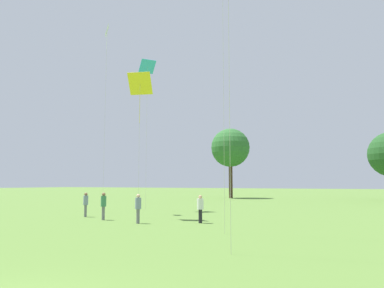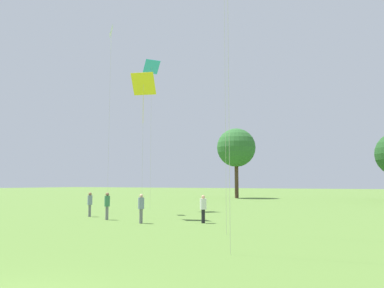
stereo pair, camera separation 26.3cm
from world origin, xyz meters
name	(u,v)px [view 1 (the left image)]	position (x,y,z in m)	size (l,w,h in m)	color
person_standing_0	(200,207)	(-3.31, 15.30, 0.90)	(0.45, 0.45, 1.53)	black
person_standing_1	(86,202)	(-11.67, 15.30, 0.95)	(0.38, 0.38, 1.58)	slate
person_standing_2	(103,204)	(-9.24, 14.20, 0.98)	(0.46, 0.46, 1.63)	slate
person_standing_3	(138,206)	(-6.27, 13.56, 0.95)	(0.44, 0.44, 1.60)	slate
kite_0	(140,85)	(-7.91, 15.90, 8.47)	(1.68, 1.24, 9.23)	yellow
kite_2	(107,40)	(-12.68, 18.18, 13.15)	(0.69, 0.76, 14.34)	white
kite_5	(147,70)	(-11.39, 21.85, 11.66)	(1.49, 1.56, 12.38)	#339EDB
distant_tree_1	(230,148)	(-14.31, 48.37, 7.41)	(5.71, 5.71, 10.31)	#473323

